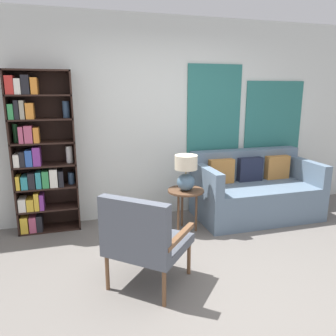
{
  "coord_description": "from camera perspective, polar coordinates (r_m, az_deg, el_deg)",
  "views": [
    {
      "loc": [
        -1.1,
        -2.36,
        1.74
      ],
      "look_at": [
        -0.11,
        1.05,
        0.9
      ],
      "focal_mm": 35.0,
      "sensor_mm": 36.0,
      "label": 1
    }
  ],
  "objects": [
    {
      "name": "bookshelf",
      "position": [
        4.29,
        -21.7,
        2.17
      ],
      "size": [
        0.74,
        0.3,
        1.98
      ],
      "color": "black",
      "rests_on": "ground_plane"
    },
    {
      "name": "wall_back",
      "position": [
        4.55,
        -1.51,
        8.43
      ],
      "size": [
        6.4,
        0.08,
        2.7
      ],
      "color": "silver",
      "rests_on": "ground_plane"
    },
    {
      "name": "ground_plane",
      "position": [
        3.13,
        7.82,
        -20.57
      ],
      "size": [
        14.0,
        14.0,
        0.0
      ],
      "primitive_type": "plane",
      "color": "#66605B"
    },
    {
      "name": "table_lamp",
      "position": [
        3.99,
        3.14,
        -0.52
      ],
      "size": [
        0.28,
        0.28,
        0.44
      ],
      "color": "slate",
      "rests_on": "side_table"
    },
    {
      "name": "armchair",
      "position": [
        2.92,
        -4.41,
        -11.88
      ],
      "size": [
        0.9,
        0.9,
        0.88
      ],
      "color": "brown",
      "rests_on": "ground_plane"
    },
    {
      "name": "couch",
      "position": [
        4.8,
        14.73,
        -3.98
      ],
      "size": [
        1.66,
        0.92,
        0.9
      ],
      "color": "slate",
      "rests_on": "ground_plane"
    },
    {
      "name": "side_table",
      "position": [
        4.11,
        3.11,
        -4.72
      ],
      "size": [
        0.45,
        0.45,
        0.54
      ],
      "color": "brown",
      "rests_on": "ground_plane"
    }
  ]
}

